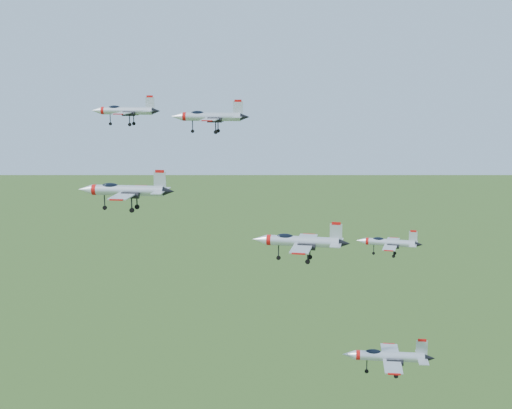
% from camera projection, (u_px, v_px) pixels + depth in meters
% --- Properties ---
extents(jet_lead, '(12.94, 10.85, 3.47)m').
position_uv_depth(jet_lead, '(125.00, 111.00, 128.27)').
color(jet_lead, silver).
extents(jet_left_high, '(12.44, 10.47, 3.34)m').
position_uv_depth(jet_left_high, '(209.00, 116.00, 111.44)').
color(jet_left_high, silver).
extents(jet_right_high, '(12.52, 10.53, 3.36)m').
position_uv_depth(jet_right_high, '(125.00, 190.00, 89.89)').
color(jet_right_high, silver).
extents(jet_left_low, '(10.51, 8.66, 2.81)m').
position_uv_depth(jet_left_low, '(388.00, 242.00, 113.10)').
color(jet_left_low, silver).
extents(jet_right_low, '(13.44, 11.19, 3.59)m').
position_uv_depth(jet_right_low, '(300.00, 241.00, 96.56)').
color(jet_right_low, silver).
extents(jet_trail, '(12.88, 10.84, 3.46)m').
position_uv_depth(jet_trail, '(387.00, 356.00, 99.99)').
color(jet_trail, silver).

